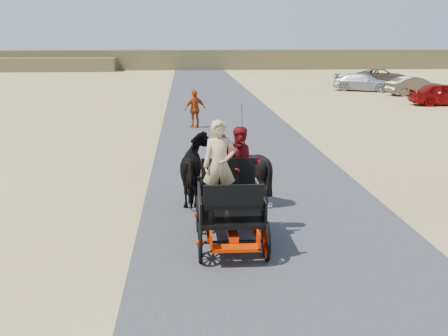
{
  "coord_description": "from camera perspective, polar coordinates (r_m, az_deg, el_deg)",
  "views": [
    {
      "loc": [
        -1.95,
        -10.92,
        4.11
      ],
      "look_at": [
        -1.07,
        1.37,
        1.2
      ],
      "focal_mm": 45.0,
      "sensor_mm": 36.0,
      "label": 1
    }
  ],
  "objects": [
    {
      "name": "road",
      "position": [
        11.82,
        5.7,
        -7.09
      ],
      "size": [
        6.0,
        140.0,
        0.01
      ],
      "primitive_type": "cube",
      "color": "#38383A",
      "rests_on": "ground"
    },
    {
      "name": "car_a",
      "position": [
        36.65,
        21.39,
        7.0
      ],
      "size": [
        4.03,
        1.73,
        1.36
      ],
      "primitive_type": "imported",
      "rotation": [
        0.0,
        0.0,
        1.54
      ],
      "color": "maroon",
      "rests_on": "ground"
    },
    {
      "name": "driver_man",
      "position": [
        11.04,
        -0.46,
        0.26
      ],
      "size": [
        0.66,
        0.43,
        1.8
      ],
      "primitive_type": "imported",
      "color": "tan",
      "rests_on": "carriage"
    },
    {
      "name": "carriage",
      "position": [
        11.36,
        0.58,
        -5.98
      ],
      "size": [
        1.3,
        2.4,
        0.72
      ],
      "primitive_type": null,
      "color": "black",
      "rests_on": "ground"
    },
    {
      "name": "car_b",
      "position": [
        42.24,
        18.76,
        7.89
      ],
      "size": [
        4.15,
        2.09,
        1.31
      ],
      "primitive_type": "imported",
      "rotation": [
        0.0,
        0.0,
        1.76
      ],
      "color": "brown",
      "rests_on": "ground"
    },
    {
      "name": "horse_left",
      "position": [
        14.07,
        -2.64,
        -0.13
      ],
      "size": [
        0.91,
        2.01,
        1.7
      ],
      "primitive_type": "imported",
      "rotation": [
        0.0,
        0.0,
        3.14
      ],
      "color": "black",
      "rests_on": "ground"
    },
    {
      "name": "horse_right",
      "position": [
        14.14,
        1.82,
        -0.05
      ],
      "size": [
        1.37,
        1.54,
        1.7
      ],
      "primitive_type": "imported",
      "rotation": [
        0.0,
        0.0,
        3.14
      ],
      "color": "black",
      "rests_on": "ground"
    },
    {
      "name": "car_c",
      "position": [
        44.5,
        13.98,
        8.44
      ],
      "size": [
        4.88,
        3.74,
        1.32
      ],
      "primitive_type": "imported",
      "rotation": [
        0.0,
        0.0,
        1.09
      ],
      "color": "#B2B2B7",
      "rests_on": "ground"
    },
    {
      "name": "car_d",
      "position": [
        51.56,
        15.79,
        8.94
      ],
      "size": [
        4.96,
        2.81,
        1.31
      ],
      "primitive_type": "imported",
      "rotation": [
        0.0,
        0.0,
        1.43
      ],
      "color": "brown",
      "rests_on": "ground"
    },
    {
      "name": "pedestrian",
      "position": [
        25.71,
        -2.96,
        6.01
      ],
      "size": [
        1.09,
        0.78,
        1.73
      ],
      "primitive_type": "imported",
      "rotation": [
        0.0,
        0.0,
        3.54
      ],
      "color": "#9E3912",
      "rests_on": "ground"
    },
    {
      "name": "ridge_far",
      "position": [
        73.0,
        -2.59,
        10.98
      ],
      "size": [
        140.0,
        6.0,
        2.4
      ],
      "primitive_type": "cube",
      "color": "brown",
      "rests_on": "ground"
    },
    {
      "name": "ground",
      "position": [
        11.82,
        5.7,
        -7.11
      ],
      "size": [
        140.0,
        140.0,
        0.0
      ],
      "primitive_type": "plane",
      "color": "tan"
    },
    {
      "name": "passenger_woman",
      "position": [
        11.64,
        1.82,
        0.37
      ],
      "size": [
        0.77,
        0.6,
        1.58
      ],
      "primitive_type": "imported",
      "color": "#660C0F",
      "rests_on": "carriage"
    }
  ]
}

